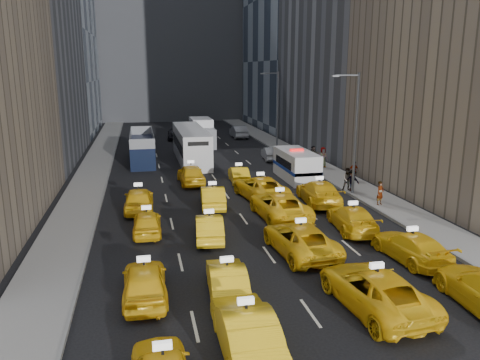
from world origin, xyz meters
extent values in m
plane|color=black|center=(0.00, 0.00, 0.00)|extent=(160.00, 160.00, 0.00)
cube|color=gray|center=(-10.50, 25.00, 0.07)|extent=(3.00, 90.00, 0.15)
cube|color=gray|center=(10.50, 25.00, 0.07)|extent=(3.00, 90.00, 0.15)
cube|color=slate|center=(-9.05, 25.00, 0.09)|extent=(0.15, 90.00, 0.18)
cube|color=slate|center=(9.05, 25.00, 0.09)|extent=(0.15, 90.00, 0.18)
cube|color=slate|center=(0.00, 72.00, 20.00)|extent=(30.00, 12.00, 40.00)
cylinder|color=#595B60|center=(9.30, 12.00, 4.50)|extent=(0.20, 0.20, 9.00)
cylinder|color=#595B60|center=(8.40, 12.00, 8.80)|extent=(1.80, 0.12, 0.12)
cube|color=slate|center=(7.50, 12.00, 8.75)|extent=(0.50, 0.22, 0.12)
cylinder|color=#595B60|center=(9.30, 32.00, 4.50)|extent=(0.20, 0.20, 9.00)
cylinder|color=#595B60|center=(8.40, 32.00, 8.80)|extent=(1.80, 0.12, 0.12)
cube|color=slate|center=(7.50, 32.00, 8.75)|extent=(0.50, 0.22, 0.12)
imported|color=yellow|center=(-3.01, -5.91, 0.81)|extent=(1.72, 4.91, 1.62)
imported|color=yellow|center=(2.61, -4.13, 0.79)|extent=(3.10, 5.90, 1.58)
imported|color=yellow|center=(-6.23, -1.44, 0.76)|extent=(1.82, 4.46, 1.52)
imported|color=yellow|center=(-2.90, -1.93, 0.71)|extent=(1.80, 4.38, 1.41)
imported|color=yellow|center=(1.61, 1.86, 0.78)|extent=(2.97, 5.75, 1.55)
imported|color=yellow|center=(6.65, -0.12, 0.71)|extent=(2.36, 5.02, 1.42)
imported|color=yellow|center=(-5.99, 6.47, 0.68)|extent=(1.69, 4.01, 1.35)
imported|color=yellow|center=(-2.63, 4.90, 0.69)|extent=(1.90, 4.34, 1.39)
imported|color=yellow|center=(2.29, 7.77, 0.82)|extent=(2.98, 6.02, 1.64)
imported|color=yellow|center=(5.76, 4.59, 0.72)|extent=(2.64, 5.19, 1.44)
imported|color=yellow|center=(-6.43, 11.15, 0.80)|extent=(2.01, 4.73, 1.59)
imported|color=yellow|center=(-1.50, 11.02, 0.74)|extent=(1.97, 4.59, 1.47)
imported|color=yellow|center=(2.26, 12.52, 0.81)|extent=(3.48, 6.16, 1.62)
imported|color=yellow|center=(5.95, 10.33, 0.81)|extent=(2.82, 5.79, 1.62)
imported|color=yellow|center=(-2.20, 18.00, 0.82)|extent=(2.08, 4.87, 1.64)
imported|color=yellow|center=(1.75, 17.72, 0.66)|extent=(1.70, 4.12, 1.33)
cube|color=silver|center=(6.80, 17.79, 1.23)|extent=(2.76, 6.29, 2.46)
cylinder|color=black|center=(5.78, 15.62, 0.49)|extent=(0.28, 0.98, 0.98)
cylinder|color=black|center=(7.83, 15.62, 0.49)|extent=(0.28, 0.98, 0.98)
cylinder|color=black|center=(5.78, 19.96, 0.49)|extent=(0.28, 0.98, 0.98)
cylinder|color=black|center=(7.83, 19.96, 0.49)|extent=(0.28, 0.98, 0.98)
cube|color=navy|center=(6.80, 17.79, 1.06)|extent=(2.81, 6.30, 0.28)
cube|color=red|center=(6.80, 17.79, 2.55)|extent=(1.14, 0.47, 0.18)
cube|color=black|center=(-6.01, 28.80, 1.49)|extent=(2.99, 10.37, 2.98)
cylinder|color=black|center=(-7.02, 24.58, 0.55)|extent=(0.28, 1.10, 1.10)
cylinder|color=black|center=(-4.99, 24.58, 0.55)|extent=(0.28, 1.10, 1.10)
cylinder|color=black|center=(-7.02, 33.02, 0.55)|extent=(0.28, 1.10, 1.10)
cylinder|color=black|center=(-4.99, 33.02, 0.55)|extent=(0.28, 1.10, 1.10)
cube|color=silver|center=(-1.11, 28.10, 1.67)|extent=(3.36, 13.06, 3.34)
cylinder|color=black|center=(-2.31, 22.53, 0.55)|extent=(0.28, 1.10, 1.10)
cylinder|color=black|center=(0.09, 22.53, 0.55)|extent=(0.28, 1.10, 1.10)
cylinder|color=black|center=(-2.31, 33.67, 0.55)|extent=(0.28, 1.10, 1.10)
cylinder|color=black|center=(0.09, 33.67, 0.55)|extent=(0.28, 1.10, 1.10)
cube|color=silver|center=(1.33, 37.66, 1.64)|extent=(3.00, 7.36, 3.29)
cylinder|color=black|center=(0.25, 34.96, 0.55)|extent=(0.28, 1.10, 1.10)
cylinder|color=black|center=(2.41, 34.96, 0.55)|extent=(0.28, 1.10, 1.10)
cylinder|color=black|center=(0.25, 40.35, 0.55)|extent=(0.28, 1.10, 1.10)
cylinder|color=black|center=(2.41, 40.35, 0.55)|extent=(0.28, 1.10, 1.10)
imported|color=#A0A3A7|center=(7.04, 26.78, 0.67)|extent=(1.81, 4.18, 1.34)
imported|color=black|center=(-5.85, 38.79, 0.80)|extent=(3.33, 6.03, 1.60)
imported|color=gray|center=(2.73, 44.97, 0.75)|extent=(2.31, 5.25, 1.50)
imported|color=black|center=(-1.60, 43.57, 0.81)|extent=(2.23, 4.85, 1.61)
imported|color=#9A9CA1|center=(7.17, 43.54, 0.84)|extent=(1.78, 5.07, 1.67)
imported|color=gray|center=(9.73, 8.68, 0.97)|extent=(0.71, 0.60, 1.65)
imported|color=gray|center=(9.24, 12.76, 1.02)|extent=(0.96, 0.75, 1.74)
imported|color=gray|center=(9.51, 12.58, 0.96)|extent=(1.12, 0.68, 1.62)
imported|color=gray|center=(11.14, 15.75, 0.97)|extent=(1.02, 0.59, 1.64)
imported|color=gray|center=(10.71, 21.49, 1.10)|extent=(0.93, 0.51, 1.90)
imported|color=gray|center=(10.54, 23.61, 1.00)|extent=(1.64, 1.00, 1.70)
camera|label=1|loc=(-6.11, -19.51, 9.20)|focal=35.00mm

